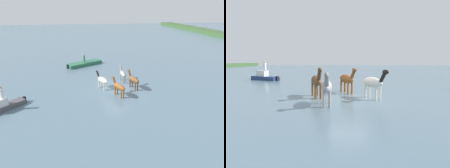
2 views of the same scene
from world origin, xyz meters
TOP-DOWN VIEW (x-y plane):
  - ground_plane at (0.00, 0.00)m, footprint 181.36×181.36m
  - horse_gray_outer at (-0.35, -1.57)m, footprint 2.31×1.40m
  - horse_dun_straggler at (-2.24, 1.19)m, footprint 2.38×0.66m
  - horse_chestnut_trailing at (1.91, -0.04)m, footprint 2.35×1.34m
  - horse_pinto_flank at (0.17, 1.98)m, footprint 2.54×1.12m
  - boat_tender_starboard at (-10.23, -3.49)m, footprint 4.24×5.77m
  - boat_motor_center at (3.29, -10.99)m, footprint 3.21×3.26m
  - person_spotter_bow at (-10.24, -3.49)m, footprint 0.32×0.32m
  - person_watcher_seated at (3.32, -10.95)m, footprint 0.32×0.32m

SIDE VIEW (x-z plane):
  - ground_plane at x=0.00m, z-range 0.00..0.00m
  - boat_tender_starboard at x=-10.23m, z-range -0.20..0.57m
  - boat_motor_center at x=3.29m, z-range -0.35..0.95m
  - horse_dun_straggler at x=-2.24m, z-range 0.09..1.94m
  - horse_gray_outer at x=-0.35m, z-range 0.10..1.96m
  - horse_chestnut_trailing at x=1.91m, z-range 0.10..1.98m
  - horse_pinto_flank at x=0.17m, z-range 0.10..2.08m
  - person_spotter_bow at x=-10.24m, z-range 0.58..1.77m
  - person_watcher_seated at x=3.32m, z-range 1.11..2.30m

